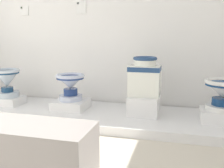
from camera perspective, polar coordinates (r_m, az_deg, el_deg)
The scene contains 12 objects.
display_platform at distance 2.97m, azimuth -1.86°, elevation -7.11°, with size 3.39×0.91×0.09m, color white.
plinth_block_broad_patterned at distance 3.53m, azimuth -22.08°, elevation -3.43°, with size 0.35×0.29×0.10m, color white.
antique_toilet_broad_patterned at distance 3.48m, azimuth -22.39°, elevation 0.87°, with size 0.33×0.33×0.35m.
plinth_block_pale_glazed at distance 3.11m, azimuth -9.11°, elevation -4.48°, with size 0.38×0.37×0.11m, color white.
antique_toilet_pale_glazed at distance 3.06m, azimuth -9.25°, elevation 0.11°, with size 0.34×0.34×0.31m.
plinth_block_squat_floral at distance 2.89m, azimuth 7.14°, elevation -4.57°, with size 0.32×0.40×0.21m, color white.
antique_toilet_squat_floral at distance 2.83m, azimuth 7.29°, elevation 1.78°, with size 0.34×0.26×0.43m.
plinth_block_slender_white at distance 2.82m, azimuth 23.07°, elevation -6.59°, with size 0.40×0.31×0.13m, color white.
antique_toilet_slender_white at distance 2.76m, azimuth 23.44°, elevation -1.54°, with size 0.36×0.36×0.31m.
info_placard_first at distance 3.82m, azimuth -18.93°, elevation 15.21°, with size 0.12×0.01×0.13m.
info_placard_second at distance 3.44m, azimuth -6.90°, elevation 16.63°, with size 0.13×0.01×0.16m.
museum_bench at distance 1.87m, azimuth -21.75°, elevation -13.72°, with size 1.12×0.36×0.40m, color gray.
Camera 1 is at (2.77, -0.23, 0.94)m, focal length 41.12 mm.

